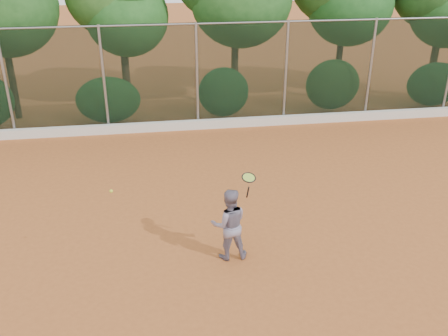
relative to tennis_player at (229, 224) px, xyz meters
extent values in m
plane|color=#A65827|center=(0.14, 0.62, -0.77)|extent=(80.00, 80.00, 0.00)
cube|color=silver|center=(0.14, 7.44, -0.62)|extent=(24.00, 0.20, 0.30)
imported|color=slate|center=(0.00, 0.00, 0.00)|extent=(0.75, 0.58, 1.54)
cube|color=black|center=(0.14, 7.62, 0.98)|extent=(24.00, 0.01, 3.50)
cylinder|color=gray|center=(0.14, 7.62, 2.68)|extent=(24.00, 0.06, 0.06)
cylinder|color=gray|center=(-5.86, 7.62, 0.98)|extent=(0.09, 0.09, 3.50)
cylinder|color=gray|center=(-2.86, 7.62, 0.98)|extent=(0.09, 0.09, 3.50)
cylinder|color=gray|center=(0.14, 7.62, 0.98)|extent=(0.09, 0.09, 3.50)
cylinder|color=gray|center=(3.14, 7.62, 0.98)|extent=(0.09, 0.09, 3.50)
cylinder|color=gray|center=(6.14, 7.62, 0.98)|extent=(0.09, 0.09, 3.50)
cylinder|color=#3B2A16|center=(-6.16, 9.52, 0.68)|extent=(0.24, 0.24, 2.90)
ellipsoid|color=#326D29|center=(-5.96, 9.42, 3.13)|extent=(3.50, 2.90, 3.40)
cylinder|color=#452B1A|center=(-2.26, 9.92, 0.43)|extent=(0.28, 0.28, 2.40)
ellipsoid|color=#21581E|center=(-2.06, 9.82, 2.63)|extent=(2.90, 2.40, 2.80)
cylinder|color=#422C19|center=(1.74, 9.62, 0.73)|extent=(0.26, 0.26, 3.00)
cylinder|color=#432819|center=(5.84, 9.82, 0.58)|extent=(0.24, 0.24, 2.70)
ellipsoid|color=#1B511C|center=(6.04, 9.72, 2.93)|extent=(3.20, 2.70, 3.10)
cylinder|color=#49331C|center=(9.54, 9.42, 0.48)|extent=(0.28, 0.28, 2.50)
ellipsoid|color=#2F772D|center=(-2.86, 8.42, 0.08)|extent=(2.20, 1.16, 1.60)
ellipsoid|color=#2A6E2B|center=(1.14, 8.42, 0.18)|extent=(1.80, 1.04, 1.76)
ellipsoid|color=#306727|center=(5.14, 8.42, 0.28)|extent=(2.00, 1.10, 1.84)
ellipsoid|color=#245F25|center=(9.14, 8.42, 0.13)|extent=(2.16, 1.12, 1.64)
cylinder|color=black|center=(0.37, 0.00, 0.70)|extent=(0.05, 0.13, 0.28)
torus|color=black|center=(0.37, -0.06, 1.05)|extent=(0.32, 0.31, 0.12)
cylinder|color=#A3C439|center=(0.37, -0.06, 1.05)|extent=(0.27, 0.26, 0.08)
sphere|color=#C5D330|center=(-2.19, -0.42, 1.14)|extent=(0.06, 0.06, 0.06)
camera|label=1|loc=(-1.36, -8.42, 5.31)|focal=40.00mm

